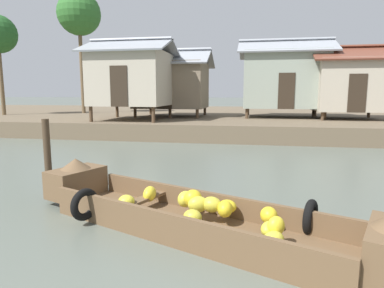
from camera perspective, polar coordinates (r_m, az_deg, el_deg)
ground_plane at (r=10.51m, az=9.30°, el=-2.77°), size 300.00×300.00×0.00m
riverbank_strip at (r=23.56m, az=10.06°, el=4.45°), size 160.00×20.00×0.75m
banana_boat at (r=5.11m, az=0.14°, el=-11.82°), size 5.84×3.21×0.84m
stilt_house_left at (r=16.93m, az=-10.17°, el=11.11°), size 4.11×3.92×3.94m
stilt_house_mid_left at (r=19.20m, az=-3.51°, el=10.17°), size 4.52×3.67×3.77m
stilt_house_mid_right at (r=19.13m, az=15.50°, el=10.67°), size 4.96×3.66×4.20m
stilt_house_right at (r=18.97m, az=25.30°, el=9.27°), size 3.97×3.46×3.69m
palm_tree_mid at (r=24.06m, az=-18.77°, el=20.28°), size 2.75×2.75×7.76m
mooring_post at (r=7.42m, az=-23.49°, el=-2.05°), size 0.14×0.14×1.56m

